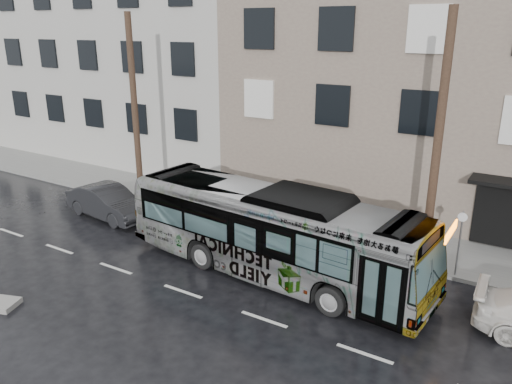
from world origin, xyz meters
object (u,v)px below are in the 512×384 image
(utility_pole_rear, at_px, (135,111))
(bus, at_px, (272,232))
(sign_post, at_px, (459,244))
(utility_pole_front, at_px, (437,147))
(dark_sedan, at_px, (108,202))

(utility_pole_rear, relative_size, bus, 0.78)
(utility_pole_rear, relative_size, sign_post, 3.75)
(utility_pole_front, distance_m, dark_sedan, 14.59)
(utility_pole_rear, distance_m, sign_post, 15.46)
(utility_pole_front, height_order, bus, utility_pole_front)
(utility_pole_rear, bearing_deg, dark_sedan, -86.93)
(utility_pole_rear, xyz_separation_m, bus, (9.36, -3.06, -3.04))
(sign_post, bearing_deg, utility_pole_rear, 180.00)
(utility_pole_rear, height_order, bus, utility_pole_rear)
(utility_pole_front, bearing_deg, dark_sedan, -170.80)
(sign_post, xyz_separation_m, bus, (-5.74, -3.06, 0.26))
(sign_post, bearing_deg, dark_sedan, -171.46)
(utility_pole_front, height_order, sign_post, utility_pole_front)
(utility_pole_front, distance_m, utility_pole_rear, 14.00)
(utility_pole_rear, relative_size, dark_sedan, 1.97)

